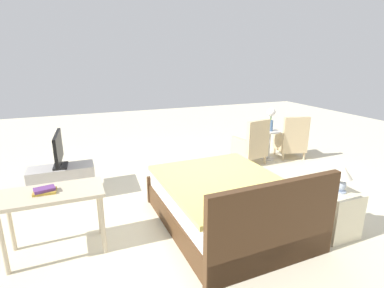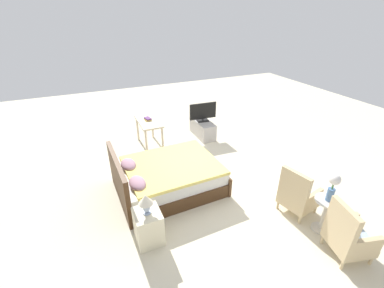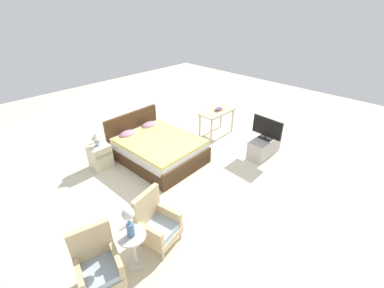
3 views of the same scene
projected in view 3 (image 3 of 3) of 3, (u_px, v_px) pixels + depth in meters
ground_plane at (183, 176)px, 5.70m from camera, size 16.00×16.00×0.00m
bed at (157, 148)px, 6.15m from camera, size 1.60×2.06×0.96m
armchair_by_window_left at (98, 265)px, 3.39m from camera, size 0.66×0.66×0.92m
armchair_by_window_right at (156, 224)px, 4.00m from camera, size 0.64×0.64×0.92m
side_table at (133, 246)px, 3.63m from camera, size 0.40×0.40×0.62m
flower_vase at (129, 220)px, 3.37m from camera, size 0.17×0.17×0.48m
nightstand at (100, 156)px, 5.87m from camera, size 0.44×0.41×0.56m
table_lamp at (96, 137)px, 5.62m from camera, size 0.22×0.22×0.33m
tv_stand at (264, 147)px, 6.35m from camera, size 0.96×0.40×0.46m
tv_flatscreen at (267, 128)px, 6.10m from camera, size 0.22×0.77×0.53m
vanity_desk at (217, 115)px, 7.11m from camera, size 1.04×0.52×0.72m
book_stack at (219, 110)px, 7.08m from camera, size 0.23×0.16×0.06m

